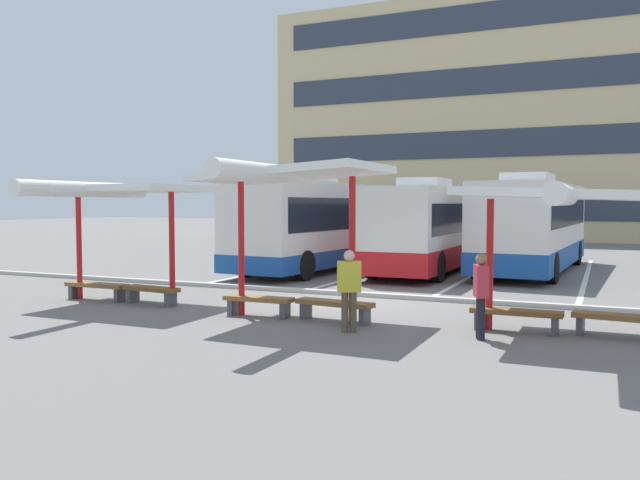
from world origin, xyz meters
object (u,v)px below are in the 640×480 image
Objects in this scene: waiting_shelter_0 at (115,192)px; waiting_shelter_1 at (289,177)px; coach_bus_2 at (533,227)px; bench_4 at (516,315)px; bench_0 at (97,287)px; bench_5 at (616,320)px; waiting_shelter_2 at (567,197)px; waiting_passenger_0 at (481,290)px; coach_bus_1 at (434,229)px; bench_3 at (335,306)px; bench_1 at (151,291)px; coach_bus_0 at (322,225)px; waiting_passenger_1 at (349,285)px; bench_2 at (259,302)px.

waiting_shelter_1 is at bearing -4.83° from waiting_shelter_0.
coach_bus_2 reaches higher than bench_4.
bench_0 is 12.40m from bench_5.
waiting_shelter_2 reaches higher than bench_5.
coach_bus_2 reaches higher than waiting_passenger_0.
coach_bus_1 reaches higher than waiting_shelter_0.
coach_bus_2 is 5.91× the size of bench_4.
coach_bus_2 is at bearing 14.88° from coach_bus_1.
bench_3 and bench_5 have the same top height.
coach_bus_2 is at bearing 102.91° from bench_5.
waiting_shelter_1 is 5.43m from bench_4.
waiting_passenger_0 is (8.28, -0.82, 0.59)m from bench_1.
coach_bus_0 is 4.29m from coach_bus_1.
coach_bus_1 is 6.64× the size of waiting_passenger_1.
coach_bus_2 is at bearing 94.32° from bench_4.
bench_0 is 6.63m from waiting_shelter_1.
coach_bus_0 is 5.80× the size of bench_4.
coach_bus_1 is 12.59m from bench_5.
bench_4 is at bearing -173.57° from bench_5.
bench_2 is at bearing -176.18° from bench_3.
waiting_shelter_1 is 2.91× the size of waiting_passenger_0.
waiting_passenger_0 is (3.19, -0.56, 0.58)m from bench_3.
waiting_passenger_0 reaches higher than bench_3.
bench_1 and bench_5 have the same top height.
coach_bus_1 is at bearing 107.89° from waiting_passenger_0.
coach_bus_0 is at bearing 76.92° from bench_0.
bench_1 is at bearing 168.14° from waiting_passenger_1.
coach_bus_1 is at bearing 115.13° from waiting_shelter_2.
coach_bus_1 is 6.12× the size of bench_4.
coach_bus_0 is 11.00m from waiting_shelter_1.
bench_3 is at bearing 3.82° from bench_2.
waiting_shelter_0 is 2.91× the size of waiting_passenger_1.
bench_0 is 5.11m from bench_2.
coach_bus_1 is at bearing 22.33° from coach_bus_0.
waiting_passenger_1 reaches higher than bench_1.
waiting_passenger_0 is (3.89, -12.05, -0.66)m from coach_bus_1.
waiting_shelter_2 is 3.17× the size of bench_5.
bench_1 is (1.80, -0.03, -0.01)m from bench_0.
coach_bus_1 is 11.58m from bench_3.
coach_bus_0 is 7.90m from coach_bus_2.
bench_0 is (-0.90, 0.24, -2.49)m from waiting_shelter_0.
bench_1 is at bearing 171.22° from waiting_shelter_1.
coach_bus_2 is 2.05× the size of waiting_shelter_2.
bench_4 is (10.60, 0.12, -0.00)m from bench_0.
coach_bus_1 is 6.64× the size of bench_1.
waiting_passenger_0 is at bearing -53.00° from coach_bus_0.
bench_5 is (10.18, -9.25, -1.38)m from coach_bus_0.
bench_0 is 0.36× the size of waiting_shelter_2.
coach_bus_2 is 12.43m from waiting_shelter_2.
bench_3 is at bearing -173.64° from bench_4.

